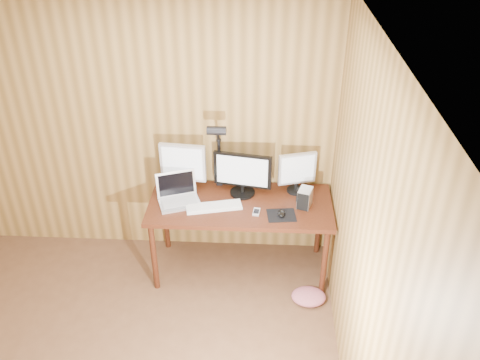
# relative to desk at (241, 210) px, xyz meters

# --- Properties ---
(room_shell) EXTENTS (4.00, 4.00, 4.00)m
(room_shell) POSITION_rel_desk_xyz_m (-0.93, -1.70, 0.62)
(room_shell) COLOR brown
(room_shell) RESTS_ON ground
(desk) EXTENTS (1.60, 0.70, 0.75)m
(desk) POSITION_rel_desk_xyz_m (0.00, 0.00, 0.00)
(desk) COLOR #3F1A0D
(desk) RESTS_ON floor
(monitor_center) EXTENTS (0.51, 0.22, 0.40)m
(monitor_center) POSITION_rel_desk_xyz_m (0.01, 0.08, 0.33)
(monitor_center) COLOR black
(monitor_center) RESTS_ON desk
(monitor_left) EXTENTS (0.41, 0.19, 0.46)m
(monitor_left) POSITION_rel_desk_xyz_m (-0.52, 0.12, 0.37)
(monitor_left) COLOR black
(monitor_left) RESTS_ON desk
(monitor_right) EXTENTS (0.34, 0.16, 0.39)m
(monitor_right) POSITION_rel_desk_xyz_m (0.49, 0.14, 0.33)
(monitor_right) COLOR black
(monitor_right) RESTS_ON desk
(laptop) EXTENTS (0.42, 0.37, 0.25)m
(laptop) POSITION_rel_desk_xyz_m (-0.55, -0.06, 0.18)
(laptop) COLOR silver
(laptop) RESTS_ON desk
(keyboard) EXTENTS (0.50, 0.25, 0.02)m
(keyboard) POSITION_rel_desk_xyz_m (-0.22, -0.15, 0.13)
(keyboard) COLOR white
(keyboard) RESTS_ON desk
(mousepad) EXTENTS (0.26, 0.22, 0.00)m
(mousepad) POSITION_rel_desk_xyz_m (0.36, -0.24, 0.12)
(mousepad) COLOR black
(mousepad) RESTS_ON desk
(mouse) EXTENTS (0.08, 0.11, 0.04)m
(mouse) POSITION_rel_desk_xyz_m (0.36, -0.24, 0.14)
(mouse) COLOR black
(mouse) RESTS_ON mousepad
(hard_drive) EXTENTS (0.15, 0.18, 0.17)m
(hard_drive) POSITION_rel_desk_xyz_m (0.56, -0.08, 0.21)
(hard_drive) COLOR silver
(hard_drive) RESTS_ON desk
(phone) EXTENTS (0.07, 0.12, 0.02)m
(phone) POSITION_rel_desk_xyz_m (0.14, -0.21, 0.13)
(phone) COLOR silver
(phone) RESTS_ON desk
(speaker) EXTENTS (0.06, 0.06, 0.13)m
(speaker) POSITION_rel_desk_xyz_m (0.51, -0.02, 0.19)
(speaker) COLOR black
(speaker) RESTS_ON desk
(desk_lamp) EXTENTS (0.16, 0.23, 0.71)m
(desk_lamp) POSITION_rel_desk_xyz_m (-0.21, 0.15, 0.56)
(desk_lamp) COLOR black
(desk_lamp) RESTS_ON desk
(fabric_pile) EXTENTS (0.31, 0.25, 0.10)m
(fabric_pile) POSITION_rel_desk_xyz_m (0.62, -0.46, -0.58)
(fabric_pile) COLOR #B25662
(fabric_pile) RESTS_ON floor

